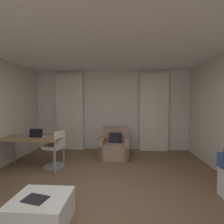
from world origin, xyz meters
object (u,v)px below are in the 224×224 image
Objects in this scene: coffee_table at (41,211)px; laptop at (38,135)px; desk_chair at (55,151)px; armchair at (115,147)px; desk at (33,140)px; magazine_open at (35,199)px.

laptop is at bearing 118.55° from coffee_table.
laptop is (-0.41, -0.04, 0.38)m from desk_chair.
armchair is 2.16m from desk.
laptop reaches higher than armchair.
desk is 4.26× the size of laptop.
desk_chair is 2.77× the size of magazine_open.
desk is at bearing 119.89° from magazine_open.
desk_chair is (0.53, 0.04, -0.27)m from desk.
magazine_open is at bearing -74.03° from desk_chair.
armchair is at bearing 25.21° from desk.
armchair is 1.24× the size of coffee_table.
coffee_table is at bearing -72.45° from desk_chair.
laptop is (0.12, 0.01, 0.11)m from desk.
armchair is at bearing 31.78° from desk_chair.
laptop reaches higher than coffee_table.
desk_chair reaches higher than magazine_open.
laptop is at bearing -153.48° from armchair.
armchair is 1.64m from desk_chair.
armchair is 0.97× the size of desk_chair.
armchair is 0.61× the size of desk.
magazine_open is at bearing -63.10° from laptop.
desk is at bearing -154.79° from armchair.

